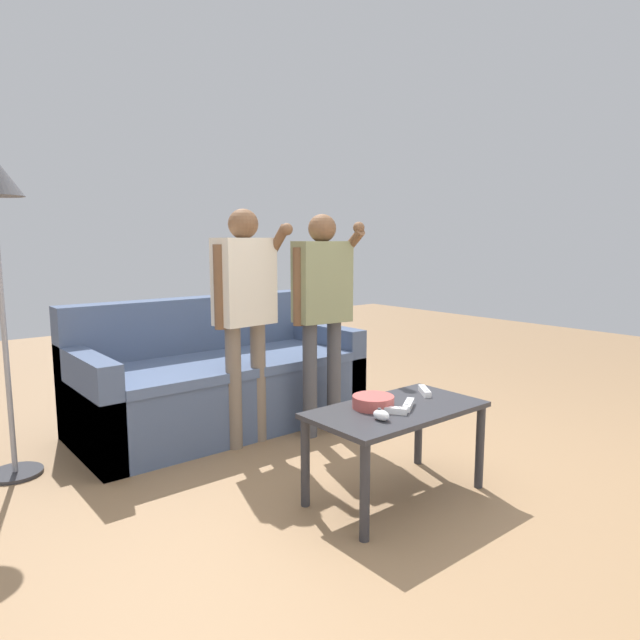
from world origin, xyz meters
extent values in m
plane|color=#93704C|center=(0.00, 0.00, 0.00)|extent=(12.00, 12.00, 0.00)
cube|color=#475675|center=(-0.11, 1.32, 0.21)|extent=(1.91, 0.88, 0.42)
cube|color=#4D5D7E|center=(-0.11, 1.25, 0.45)|extent=(1.63, 0.76, 0.06)
cube|color=#475675|center=(-0.11, 1.67, 0.64)|extent=(1.91, 0.18, 0.44)
cube|color=#475675|center=(-0.99, 1.32, 0.31)|extent=(0.14, 0.88, 0.62)
cube|color=#475675|center=(0.78, 1.32, 0.31)|extent=(0.14, 0.88, 0.62)
cube|color=#2D2D33|center=(0.02, -0.19, 0.45)|extent=(0.89, 0.48, 0.03)
cylinder|color=#2D2D33|center=(-0.39, -0.39, 0.22)|extent=(0.04, 0.04, 0.43)
cylinder|color=#2D2D33|center=(0.43, -0.39, 0.22)|extent=(0.04, 0.04, 0.43)
cylinder|color=#2D2D33|center=(-0.39, 0.02, 0.22)|extent=(0.04, 0.04, 0.43)
cylinder|color=#2D2D33|center=(0.43, 0.02, 0.22)|extent=(0.04, 0.04, 0.43)
cylinder|color=#B24C47|center=(-0.07, -0.12, 0.49)|extent=(0.20, 0.20, 0.06)
ellipsoid|color=white|center=(-0.18, -0.28, 0.48)|extent=(0.06, 0.09, 0.05)
cylinder|color=#4C4C51|center=(-0.18, -0.26, 0.51)|extent=(0.02, 0.02, 0.01)
cylinder|color=#2D2D33|center=(-1.40, 1.30, 0.01)|extent=(0.28, 0.28, 0.02)
cylinder|color=gray|center=(-1.40, 1.30, 0.76)|extent=(0.03, 0.03, 1.48)
cylinder|color=#47474C|center=(0.23, 0.76, 0.38)|extent=(0.09, 0.09, 0.75)
cylinder|color=#47474C|center=(0.41, 0.74, 0.38)|extent=(0.09, 0.09, 0.75)
cube|color=gray|center=(0.32, 0.75, 1.01)|extent=(0.37, 0.23, 0.52)
sphere|color=brown|center=(0.32, 0.75, 1.35)|extent=(0.18, 0.18, 0.18)
cylinder|color=brown|center=(0.14, 0.77, 0.98)|extent=(0.07, 0.07, 0.49)
cylinder|color=gray|center=(0.50, 0.73, 1.11)|extent=(0.07, 0.07, 0.24)
cylinder|color=brown|center=(0.49, 0.66, 1.25)|extent=(0.08, 0.24, 0.19)
sphere|color=brown|center=(0.48, 0.58, 1.35)|extent=(0.07, 0.07, 0.07)
cylinder|color=#756656|center=(-0.26, 0.89, 0.38)|extent=(0.10, 0.10, 0.76)
cylinder|color=#756656|center=(-0.07, 0.91, 0.38)|extent=(0.10, 0.10, 0.76)
cube|color=beige|center=(-0.16, 0.90, 1.02)|extent=(0.38, 0.22, 0.52)
sphere|color=brown|center=(-0.16, 0.90, 1.37)|extent=(0.18, 0.18, 0.18)
cylinder|color=brown|center=(-0.34, 0.88, 1.00)|extent=(0.07, 0.07, 0.50)
cylinder|color=beige|center=(0.02, 0.92, 1.12)|extent=(0.07, 0.07, 0.25)
cylinder|color=brown|center=(0.02, 0.83, 1.26)|extent=(0.08, 0.21, 0.23)
sphere|color=brown|center=(0.03, 0.73, 1.34)|extent=(0.07, 0.07, 0.07)
cube|color=white|center=(-0.07, -0.23, 0.47)|extent=(0.12, 0.15, 0.03)
cylinder|color=silver|center=(-0.08, -0.20, 0.49)|extent=(0.01, 0.01, 0.00)
cube|color=silver|center=(-0.04, -0.27, 0.49)|extent=(0.02, 0.02, 0.00)
cube|color=white|center=(0.06, -0.23, 0.47)|extent=(0.16, 0.12, 0.03)
cylinder|color=silver|center=(0.09, -0.21, 0.49)|extent=(0.01, 0.01, 0.00)
cube|color=silver|center=(0.02, -0.26, 0.49)|extent=(0.02, 0.02, 0.00)
cube|color=white|center=(0.32, -0.11, 0.47)|extent=(0.13, 0.15, 0.03)
cylinder|color=silver|center=(0.34, -0.09, 0.49)|extent=(0.01, 0.01, 0.00)
cube|color=silver|center=(0.29, -0.15, 0.49)|extent=(0.02, 0.02, 0.00)
camera|label=1|loc=(-1.94, -1.99, 1.27)|focal=31.19mm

